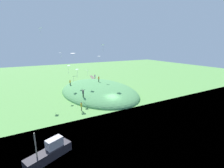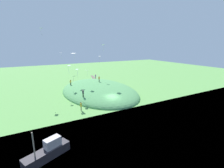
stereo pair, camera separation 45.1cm
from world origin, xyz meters
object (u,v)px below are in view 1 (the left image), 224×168
at_px(boat_on_lake, 50,152).
at_px(person_near_shore, 70,82).
at_px(person_on_hilltop, 83,92).
at_px(kite_2, 60,53).
at_px(kite_5, 77,70).
at_px(kite_3, 69,66).
at_px(kite_0, 86,70).
at_px(kite_1, 99,57).
at_px(person_watching_kites, 95,76).
at_px(person_walking_path, 99,78).
at_px(kite_7, 73,54).
at_px(kite_4, 41,28).
at_px(person_with_child, 81,105).
at_px(kite_6, 75,77).
at_px(kite_8, 103,45).

xyz_separation_m(boat_on_lake, person_near_shore, (26.77, -9.32, 1.71)).
distance_m(person_on_hilltop, kite_2, 11.55).
bearing_deg(kite_2, kite_5, -158.72).
bearing_deg(kite_3, kite_5, -176.69).
distance_m(kite_0, kite_1, 8.22).
bearing_deg(person_watching_kites, person_walking_path, -48.01).
distance_m(person_near_shore, kite_5, 10.60).
bearing_deg(kite_7, kite_4, 102.28).
relative_size(person_walking_path, person_on_hilltop, 1.02).
distance_m(kite_1, kite_3, 9.66).
relative_size(person_walking_path, person_with_child, 0.97).
height_order(kite_3, kite_6, kite_3).
bearing_deg(kite_3, kite_6, 173.17).
bearing_deg(person_watching_kites, kite_7, -83.47).
xyz_separation_m(person_on_hilltop, kite_1, (9.71, -8.41, 6.90)).
distance_m(person_on_hilltop, person_near_shore, 11.36).
relative_size(person_with_child, kite_8, 0.97).
bearing_deg(kite_8, person_with_child, 135.33).
relative_size(boat_on_lake, kite_3, 2.39).
xyz_separation_m(person_with_child, kite_8, (9.64, -9.53, 11.47)).
xyz_separation_m(kite_2, kite_3, (0.42, -1.86, -3.27)).
bearing_deg(kite_7, person_watching_kites, -51.90).
height_order(kite_0, kite_6, kite_0).
height_order(boat_on_lake, kite_8, kite_8).
xyz_separation_m(person_watching_kites, kite_4, (-8.81, 16.68, 14.11)).
distance_m(kite_4, kite_5, 12.73).
distance_m(person_watching_kites, kite_5, 19.44).
xyz_separation_m(person_watching_kites, kite_8, (-11.78, 2.44, 10.41)).
relative_size(boat_on_lake, person_walking_path, 3.12).
height_order(boat_on_lake, kite_4, kite_4).
relative_size(person_watching_kites, kite_5, 0.81).
bearing_deg(kite_6, boat_on_lake, 153.23).
xyz_separation_m(person_on_hilltop, kite_0, (4.59, -2.61, 4.12)).
bearing_deg(boat_on_lake, kite_3, 47.07).
xyz_separation_m(person_with_child, kite_7, (14.26, -2.83, 9.28)).
relative_size(kite_0, kite_7, 0.98).
xyz_separation_m(boat_on_lake, kite_6, (14.51, -7.32, 5.60)).
height_order(person_walking_path, person_near_shore, person_walking_path).
bearing_deg(kite_0, boat_on_lake, 149.26).
height_order(person_near_shore, kite_8, kite_8).
bearing_deg(person_walking_path, kite_7, -128.70).
bearing_deg(kite_4, person_with_child, -159.52).
height_order(person_walking_path, kite_7, kite_7).
height_order(person_with_child, kite_4, kite_4).
bearing_deg(boat_on_lake, kite_5, 39.99).
bearing_deg(person_walking_path, boat_on_lake, -54.15).
bearing_deg(kite_8, kite_5, 113.89).
bearing_deg(kite_8, kite_2, 79.07).
bearing_deg(person_near_shore, person_with_child, -68.43).
xyz_separation_m(person_walking_path, kite_6, (-8.75, 9.31, 2.93)).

